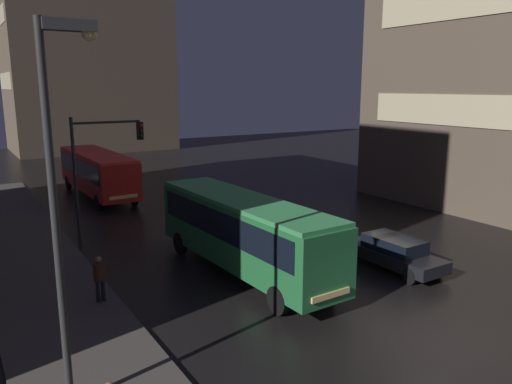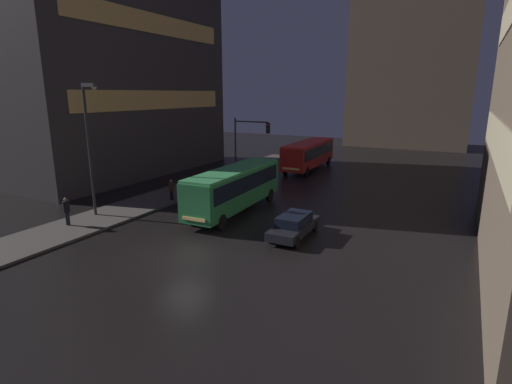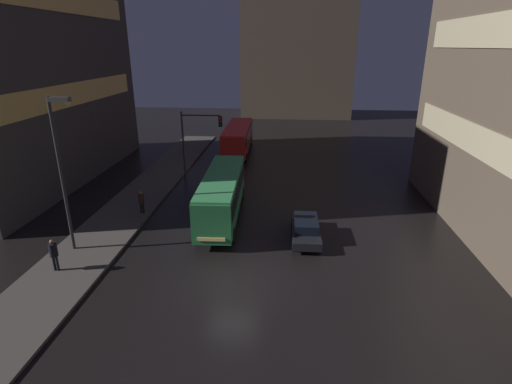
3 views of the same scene
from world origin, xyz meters
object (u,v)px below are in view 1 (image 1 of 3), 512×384
Objects in this scene: bus_near at (244,228)px; traffic_light_main at (100,156)px; car_taxi at (394,252)px; bus_far at (97,170)px; pedestrian_mid at (99,275)px; street_lamp_sidewalk at (61,167)px.

traffic_light_main is at bearing -69.01° from bus_near.
car_taxi is at bearing -49.94° from traffic_light_main.
bus_far is (-1.17, 18.06, -0.06)m from bus_near.
pedestrian_mid is at bearing 74.25° from bus_far.
pedestrian_mid is at bearing -106.12° from traffic_light_main.
street_lamp_sidewalk is (-4.28, -13.55, 1.68)m from traffic_light_main.
bus_near is 2.31× the size of car_taxi.
traffic_light_main is at bearing -63.50° from pedestrian_mid.
car_taxi is 2.75× the size of pedestrian_mid.
car_taxi is 11.83m from pedestrian_mid.
street_lamp_sidewalk is at bearing -107.52° from traffic_light_main.
car_taxi is at bearing 106.86° from bus_far.
bus_near is 6.45m from car_taxi.
traffic_light_main is at bearing 72.48° from street_lamp_sidewalk.
traffic_light_main reaches higher than bus_far.
bus_near reaches higher than pedestrian_mid.
bus_near is 6.36× the size of pedestrian_mid.
bus_near is at bearing -26.61° from car_taxi.
street_lamp_sidewalk reaches higher than bus_near.
pedestrian_mid is at bearing -2.77° from bus_near.
bus_near is at bearing 35.09° from street_lamp_sidewalk.
street_lamp_sidewalk is (-6.58, -23.50, 3.95)m from bus_far.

